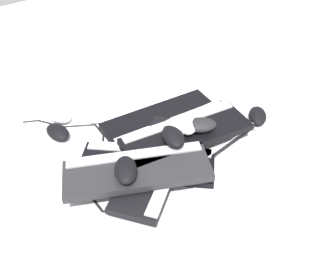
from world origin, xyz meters
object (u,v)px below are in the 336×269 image
Objects in this scene: keyboard_4 at (137,170)px; mouse_7 at (179,126)px; keyboard_2 at (161,118)px; mouse_2 at (173,136)px; mouse_6 at (188,123)px; keyboard_6 at (186,133)px; keyboard_3 at (156,164)px; mouse_0 at (58,132)px; mouse_1 at (59,116)px; mouse_4 at (258,116)px; keyboard_1 at (200,144)px; mouse_3 at (126,170)px; keyboard_0 at (147,163)px; mouse_5 at (200,125)px; keyboard_5 at (185,133)px.

keyboard_4 is 4.21× the size of mouse_7.
mouse_2 reaches higher than keyboard_2.
keyboard_6 is at bearing 155.70° from mouse_6.
keyboard_3 is 0.15m from keyboard_6.
keyboard_4 reaches higher than mouse_0.
keyboard_4 is at bearing 140.87° from mouse_6.
keyboard_3 is (0.17, 0.21, 0.03)m from keyboard_2.
mouse_6 reaches higher than keyboard_4.
keyboard_3 is 0.47m from mouse_1.
keyboard_1 is at bearing 130.96° from mouse_4.
mouse_0 is 0.47m from mouse_6.
keyboard_4 is at bearing 130.19° from mouse_3.
keyboard_0 is at bearing -8.11° from keyboard_1.
mouse_5 reaches higher than keyboard_2.
keyboard_2 is 4.11× the size of mouse_6.
mouse_4 is 0.36m from mouse_7.
mouse_3 and mouse_6 have the same top height.
mouse_7 is (0.04, 0.17, 0.10)m from keyboard_2.
keyboard_1 is 4.15× the size of mouse_2.
mouse_5 is (-0.32, 0.43, 0.09)m from mouse_1.
mouse_3 is (0.29, 0.24, 0.10)m from keyboard_2.
keyboard_4 is (0.24, 0.23, 0.06)m from keyboard_2.
keyboard_6 is (0.02, 0.18, 0.06)m from keyboard_2.
keyboard_4 is 4.21× the size of mouse_0.
keyboard_3 is 0.18m from keyboard_5.
mouse_1 is at bearing 175.12° from mouse_7.
mouse_2 and mouse_5 have the same top height.
mouse_3 reaches higher than mouse_1.
mouse_1 is (0.31, -0.23, 0.01)m from keyboard_2.
mouse_3 reaches higher than keyboard_1.
keyboard_3 is at bearing 142.13° from mouse_6.
mouse_7 is at bearing -164.30° from keyboard_4.
mouse_7 is at bearing 126.94° from mouse_4.
mouse_0 reaches higher than keyboard_1.
keyboard_6 is 4.15× the size of mouse_0.
mouse_5 is (-0.18, -0.01, 0.07)m from keyboard_3.
keyboard_3 is at bearing 13.00° from keyboard_6.
mouse_3 is (0.20, 0.04, 0.00)m from mouse_2.
mouse_7 is (0.07, -0.03, 0.10)m from keyboard_1.
mouse_0 is at bearing 104.75° from mouse_4.
keyboard_3 is at bearing 21.53° from keyboard_5.
keyboard_1 is 0.33m from mouse_3.
keyboard_3 is (0.19, 0.02, 0.03)m from keyboard_1.
mouse_2 reaches higher than mouse_0.
mouse_6 is (-0.28, -0.06, 0.00)m from mouse_3.
mouse_6 is (0.03, -0.03, 0.00)m from mouse_5.
keyboard_3 is at bearing -169.88° from keyboard_4.
mouse_2 is 1.00× the size of mouse_3.
mouse_2 is (-0.22, 0.43, 0.09)m from mouse_1.
keyboard_4 reaches higher than mouse_4.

